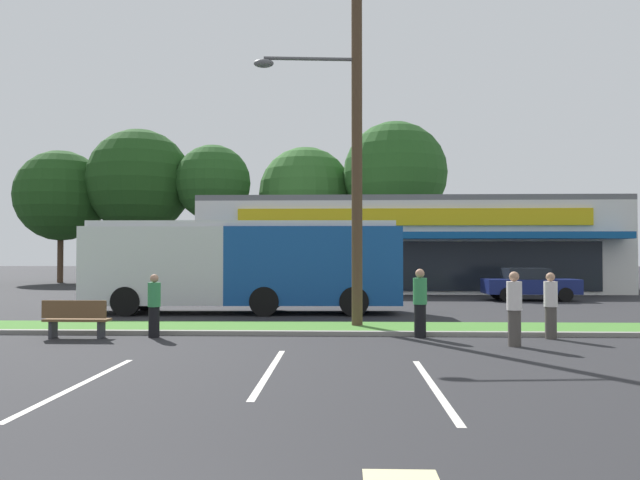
# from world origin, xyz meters

# --- Properties ---
(grass_median) EXTENTS (56.00, 2.20, 0.12)m
(grass_median) POSITION_xyz_m (0.00, 14.00, 0.06)
(grass_median) COLOR #427A2D
(grass_median) RESTS_ON ground_plane
(curb_lip) EXTENTS (56.00, 0.24, 0.12)m
(curb_lip) POSITION_xyz_m (0.00, 12.78, 0.06)
(curb_lip) COLOR gray
(curb_lip) RESTS_ON ground_plane
(parking_stripe_1) EXTENTS (0.12, 4.80, 0.01)m
(parking_stripe_1) POSITION_xyz_m (-2.00, 6.41, 0.00)
(parking_stripe_1) COLOR silver
(parking_stripe_1) RESTS_ON ground_plane
(parking_stripe_2) EXTENTS (0.12, 4.80, 0.01)m
(parking_stripe_2) POSITION_xyz_m (0.87, 7.71, 0.00)
(parking_stripe_2) COLOR silver
(parking_stripe_2) RESTS_ON ground_plane
(parking_stripe_3) EXTENTS (0.12, 4.80, 0.01)m
(parking_stripe_3) POSITION_xyz_m (3.59, 6.46, 0.00)
(parking_stripe_3) COLOR silver
(parking_stripe_3) RESTS_ON ground_plane
(storefront_building) EXTENTS (23.18, 11.80, 5.28)m
(storefront_building) POSITION_xyz_m (5.91, 35.23, 2.64)
(storefront_building) COLOR silver
(storefront_building) RESTS_ON ground_plane
(tree_far_left) EXTENTS (6.89, 6.89, 10.07)m
(tree_far_left) POSITION_xyz_m (-19.32, 44.39, 6.62)
(tree_far_left) COLOR #473323
(tree_far_left) RESTS_ON ground_plane
(tree_left) EXTENTS (7.97, 7.97, 11.69)m
(tree_left) POSITION_xyz_m (-13.34, 44.56, 7.70)
(tree_left) COLOR #473323
(tree_left) RESTS_ON ground_plane
(tree_mid_left) EXTENTS (5.65, 5.65, 10.36)m
(tree_mid_left) POSITION_xyz_m (-7.54, 43.91, 7.50)
(tree_mid_left) COLOR #473323
(tree_mid_left) RESTS_ON ground_plane
(tree_mid) EXTENTS (7.15, 7.15, 10.30)m
(tree_mid) POSITION_xyz_m (-0.63, 44.92, 6.72)
(tree_mid) COLOR #473323
(tree_mid) RESTS_ON ground_plane
(tree_mid_right) EXTENTS (7.53, 7.53, 11.78)m
(tree_mid_right) POSITION_xyz_m (6.01, 42.88, 8.00)
(tree_mid_right) COLOR #473323
(tree_mid_right) RESTS_ON ground_plane
(utility_pole) EXTENTS (3.05, 2.40, 10.48)m
(utility_pole) POSITION_xyz_m (2.44, 14.16, 5.59)
(utility_pole) COLOR #4C3826
(utility_pole) RESTS_ON ground_plane
(city_bus) EXTENTS (11.16, 2.94, 3.25)m
(city_bus) POSITION_xyz_m (-1.35, 19.11, 1.76)
(city_bus) COLOR #144793
(city_bus) RESTS_ON ground_plane
(bus_stop_bench) EXTENTS (1.60, 0.45, 0.95)m
(bus_stop_bench) POSITION_xyz_m (-4.43, 12.02, 0.50)
(bus_stop_bench) COLOR brown
(bus_stop_bench) RESTS_ON ground_plane
(car_0) EXTENTS (4.13, 1.97, 1.48)m
(car_0) POSITION_xyz_m (10.68, 25.88, 0.76)
(car_0) COLOR navy
(car_0) RESTS_ON ground_plane
(pedestrian_near_bench) EXTENTS (0.33, 0.33, 1.63)m
(pedestrian_near_bench) POSITION_xyz_m (7.30, 12.36, 0.82)
(pedestrian_near_bench) COLOR #47423D
(pedestrian_near_bench) RESTS_ON ground_plane
(pedestrian_by_pole) EXTENTS (0.32, 0.32, 1.58)m
(pedestrian_by_pole) POSITION_xyz_m (-2.56, 12.28, 0.80)
(pedestrian_by_pole) COLOR black
(pedestrian_by_pole) RESTS_ON ground_plane
(pedestrian_mid) EXTENTS (0.34, 0.34, 1.69)m
(pedestrian_mid) POSITION_xyz_m (6.05, 11.00, 0.85)
(pedestrian_mid) COLOR #47423D
(pedestrian_mid) RESTS_ON ground_plane
(pedestrian_far) EXTENTS (0.35, 0.35, 1.72)m
(pedestrian_far) POSITION_xyz_m (4.11, 12.48, 0.86)
(pedestrian_far) COLOR black
(pedestrian_far) RESTS_ON ground_plane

